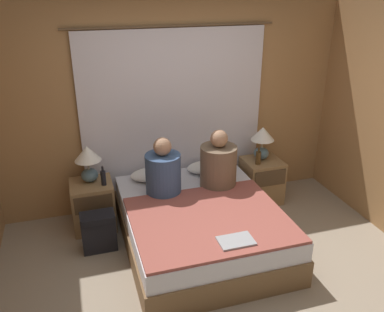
% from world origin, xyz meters
% --- Properties ---
extents(ground_plane, '(16.00, 16.00, 0.00)m').
position_xyz_m(ground_plane, '(0.00, 0.00, 0.00)').
color(ground_plane, gray).
extents(wall_back, '(4.29, 0.06, 2.50)m').
position_xyz_m(wall_back, '(0.00, 1.80, 1.25)').
color(wall_back, '#A37547').
rests_on(wall_back, ground_plane).
extents(curtain_panel, '(2.42, 0.02, 2.21)m').
position_xyz_m(curtain_panel, '(0.00, 1.74, 1.10)').
color(curtain_panel, silver).
rests_on(curtain_panel, ground_plane).
extents(bed, '(1.58, 1.92, 0.48)m').
position_xyz_m(bed, '(0.00, 0.72, 0.24)').
color(bed, brown).
rests_on(bed, ground_plane).
extents(nightstand_left, '(0.47, 0.46, 0.56)m').
position_xyz_m(nightstand_left, '(-1.06, 1.42, 0.28)').
color(nightstand_left, '#937047').
rests_on(nightstand_left, ground_plane).
extents(nightstand_right, '(0.47, 0.46, 0.56)m').
position_xyz_m(nightstand_right, '(1.06, 1.42, 0.28)').
color(nightstand_right, '#937047').
rests_on(nightstand_right, ground_plane).
extents(lamp_left, '(0.29, 0.29, 0.43)m').
position_xyz_m(lamp_left, '(-1.06, 1.48, 0.83)').
color(lamp_left, slate).
rests_on(lamp_left, nightstand_left).
extents(lamp_right, '(0.29, 0.29, 0.43)m').
position_xyz_m(lamp_right, '(1.06, 1.48, 0.83)').
color(lamp_right, slate).
rests_on(lamp_right, nightstand_right).
extents(pillow_left, '(0.52, 0.32, 0.12)m').
position_xyz_m(pillow_left, '(-0.35, 1.48, 0.54)').
color(pillow_left, white).
rests_on(pillow_left, bed).
extents(pillow_right, '(0.52, 0.32, 0.12)m').
position_xyz_m(pillow_right, '(0.35, 1.48, 0.54)').
color(pillow_right, white).
rests_on(pillow_right, bed).
extents(blanket_on_bed, '(1.52, 1.27, 0.03)m').
position_xyz_m(blanket_on_bed, '(0.00, 0.43, 0.50)').
color(blanket_on_bed, '#994C42').
rests_on(blanket_on_bed, bed).
extents(person_left_in_bed, '(0.39, 0.39, 0.66)m').
position_xyz_m(person_left_in_bed, '(-0.30, 1.10, 0.75)').
color(person_left_in_bed, '#38517A').
rests_on(person_left_in_bed, bed).
extents(person_right_in_bed, '(0.41, 0.41, 0.68)m').
position_xyz_m(person_right_in_bed, '(0.34, 1.10, 0.75)').
color(person_right_in_bed, brown).
rests_on(person_right_in_bed, bed).
extents(beer_bottle_on_left_stand, '(0.06, 0.06, 0.23)m').
position_xyz_m(beer_bottle_on_left_stand, '(-0.93, 1.34, 0.65)').
color(beer_bottle_on_left_stand, black).
rests_on(beer_bottle_on_left_stand, nightstand_left).
extents(beer_bottle_on_right_stand, '(0.06, 0.06, 0.22)m').
position_xyz_m(beer_bottle_on_right_stand, '(0.96, 1.34, 0.65)').
color(beer_bottle_on_right_stand, '#513819').
rests_on(beer_bottle_on_right_stand, nightstand_right).
extents(laptop_on_bed, '(0.32, 0.21, 0.02)m').
position_xyz_m(laptop_on_bed, '(0.10, -0.02, 0.52)').
color(laptop_on_bed, '#9EA0A5').
rests_on(laptop_on_bed, blanket_on_bed).
extents(backpack_on_floor, '(0.36, 0.22, 0.43)m').
position_xyz_m(backpack_on_floor, '(-1.05, 0.96, 0.24)').
color(backpack_on_floor, black).
rests_on(backpack_on_floor, ground_plane).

